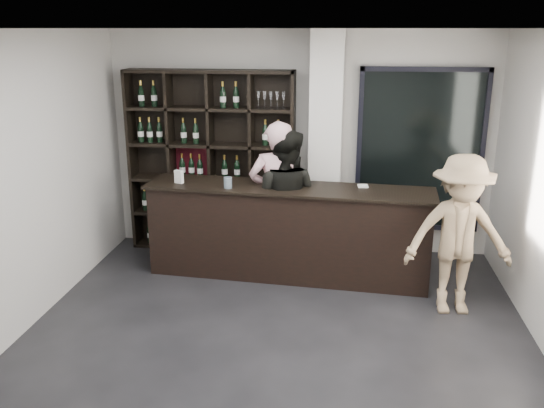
# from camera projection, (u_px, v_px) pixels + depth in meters

# --- Properties ---
(floor) EXTENTS (5.00, 5.50, 0.01)m
(floor) POSITION_uv_depth(u_px,v_px,m) (273.00, 351.00, 5.40)
(floor) COLOR black
(floor) RESTS_ON ground
(wine_shelf) EXTENTS (2.20, 0.35, 2.40)m
(wine_shelf) POSITION_uv_depth(u_px,v_px,m) (212.00, 162.00, 7.62)
(wine_shelf) COLOR black
(wine_shelf) RESTS_ON floor
(structural_column) EXTENTS (0.40, 0.40, 2.90)m
(structural_column) POSITION_uv_depth(u_px,v_px,m) (325.00, 148.00, 7.28)
(structural_column) COLOR silver
(structural_column) RESTS_ON floor
(glass_panel) EXTENTS (1.60, 0.08, 2.10)m
(glass_panel) POSITION_uv_depth(u_px,v_px,m) (420.00, 151.00, 7.35)
(glass_panel) COLOR black
(glass_panel) RESTS_ON floor
(tasting_counter) EXTENTS (3.39, 0.70, 1.12)m
(tasting_counter) POSITION_uv_depth(u_px,v_px,m) (288.00, 232.00, 6.90)
(tasting_counter) COLOR black
(tasting_counter) RESTS_ON floor
(taster_pink) EXTENTS (0.75, 0.56, 1.88)m
(taster_pink) POSITION_uv_depth(u_px,v_px,m) (278.00, 199.00, 6.90)
(taster_pink) COLOR #D3A1A6
(taster_pink) RESTS_ON floor
(taster_black) EXTENTS (0.99, 0.84, 1.79)m
(taster_black) POSITION_uv_depth(u_px,v_px,m) (284.00, 203.00, 6.91)
(taster_black) COLOR black
(taster_black) RESTS_ON floor
(customer) EXTENTS (1.15, 0.72, 1.71)m
(customer) POSITION_uv_depth(u_px,v_px,m) (459.00, 236.00, 5.93)
(customer) COLOR #907859
(customer) RESTS_ON floor
(wine_glass) EXTENTS (0.09, 0.09, 0.17)m
(wine_glass) POSITION_uv_depth(u_px,v_px,m) (289.00, 182.00, 6.63)
(wine_glass) COLOR white
(wine_glass) RESTS_ON tasting_counter
(spit_cup) EXTENTS (0.11, 0.11, 0.13)m
(spit_cup) POSITION_uv_depth(u_px,v_px,m) (228.00, 183.00, 6.68)
(spit_cup) COLOR #ADC7D9
(spit_cup) RESTS_ON tasting_counter
(napkin_stack) EXTENTS (0.13, 0.13, 0.02)m
(napkin_stack) POSITION_uv_depth(u_px,v_px,m) (363.00, 186.00, 6.75)
(napkin_stack) COLOR white
(napkin_stack) RESTS_ON tasting_counter
(card_stand) EXTENTS (0.12, 0.09, 0.16)m
(card_stand) POSITION_uv_depth(u_px,v_px,m) (179.00, 177.00, 6.89)
(card_stand) COLOR white
(card_stand) RESTS_ON tasting_counter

